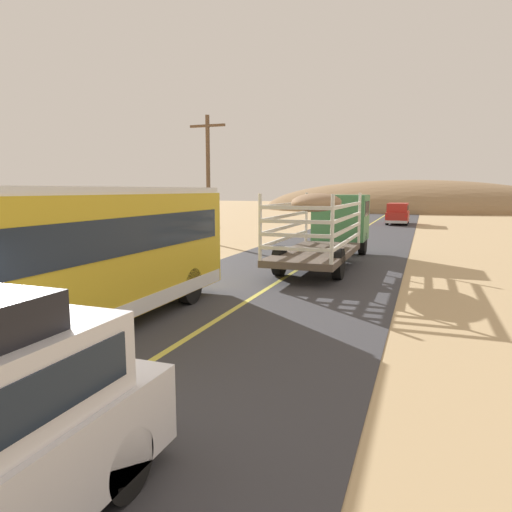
# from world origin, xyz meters

# --- Properties ---
(livestock_truck) EXTENTS (2.53, 9.70, 3.02)m
(livestock_truck) POSITION_xyz_m (0.77, 16.99, 1.79)
(livestock_truck) COLOR #3F7F4C
(livestock_truck) RESTS_ON road_surface
(bus) EXTENTS (2.54, 10.00, 3.21)m
(bus) POSITION_xyz_m (-2.52, 4.30, 1.75)
(bus) COLOR gold
(bus) RESTS_ON road_surface
(car_far) EXTENTS (1.90, 4.62, 1.93)m
(car_far) POSITION_xyz_m (2.32, 40.65, 1.09)
(car_far) COLOR #B2261E
(car_far) RESTS_ON road_surface
(power_pole_mid) EXTENTS (2.20, 0.24, 7.42)m
(power_pole_mid) POSITION_xyz_m (-7.38, 21.12, 4.00)
(power_pole_mid) COLOR brown
(power_pole_mid) RESTS_ON ground
(boulder_mid_field) EXTENTS (1.57, 1.60, 0.84)m
(boulder_mid_field) POSITION_xyz_m (-12.93, 31.94, 0.42)
(boulder_mid_field) COLOR #756656
(boulder_mid_field) RESTS_ON ground
(distant_hill) EXTENTS (46.25, 27.08, 9.33)m
(distant_hill) POSITION_xyz_m (2.40, 72.14, 0.00)
(distant_hill) COLOR #8D6E4C
(distant_hill) RESTS_ON ground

